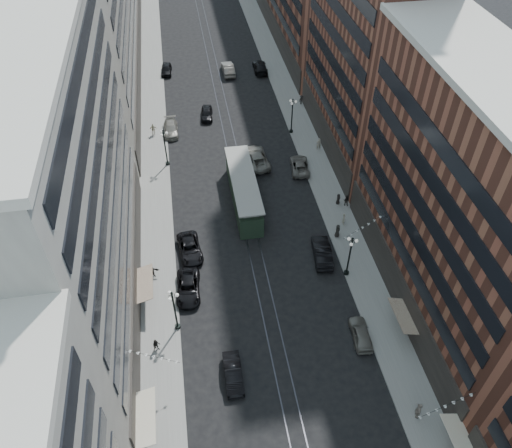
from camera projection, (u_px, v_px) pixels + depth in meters
ground at (230, 139)px, 73.11m from camera, size 220.00×220.00×0.00m
sidewalk_west at (153, 109)px, 78.89m from camera, size 4.00×180.00×0.15m
sidewalk_east at (289, 98)px, 81.49m from camera, size 4.00×180.00×0.15m
rail_west at (218, 104)px, 80.16m from camera, size 0.12×180.00×0.02m
rail_east at (226, 103)px, 80.32m from camera, size 0.12×180.00×0.02m
building_west_mid at (65, 196)px, 42.17m from camera, size 8.00×36.00×28.00m
building_east_mid at (461, 209)px, 44.00m from camera, size 8.00×30.00×24.00m
lamppost_sw_far at (175, 309)px, 47.06m from camera, size 1.03×1.14×5.52m
lamppost_sw_mid at (165, 146)px, 66.32m from camera, size 1.03×1.14×5.52m
lamppost_se_far at (350, 255)px, 52.09m from camera, size 1.03×1.14×5.52m
lamppost_se_mid at (292, 115)px, 72.06m from camera, size 1.03×1.14×5.52m
streetcar at (244, 191)px, 61.74m from camera, size 3.01×13.60×3.76m
car_2 at (188, 288)px, 51.95m from camera, size 2.77×5.39×1.46m
car_4 at (361, 333)px, 47.91m from camera, size 2.03×4.33×1.43m
car_5 at (233, 374)px, 44.81m from camera, size 1.57×4.46×1.47m
pedestrian_2 at (156, 345)px, 46.75m from camera, size 0.79×0.51×1.51m
pedestrian_4 at (418, 411)px, 41.91m from camera, size 0.87×1.24×1.94m
car_7 at (190, 248)px, 56.04m from camera, size 2.96×5.47×1.46m
car_8 at (171, 129)px, 73.69m from camera, size 2.09×5.07×1.47m
car_9 at (166, 69)px, 87.29m from camera, size 2.09×4.50×1.49m
car_10 at (322, 252)px, 55.46m from camera, size 2.40×5.39×1.72m
car_11 at (300, 165)px, 67.25m from camera, size 2.90×5.25×1.39m
car_12 at (260, 67)px, 87.84m from camera, size 2.41×5.59×1.60m
car_13 at (207, 113)px, 76.77m from camera, size 2.16×4.46×1.47m
car_14 at (228, 69)px, 87.12m from camera, size 2.00×5.45×1.78m
pedestrian_5 at (152, 272)px, 53.26m from camera, size 1.56×0.86×1.62m
pedestrian_6 at (153, 129)px, 73.02m from camera, size 1.07×0.52×1.80m
pedestrian_7 at (346, 200)px, 61.73m from camera, size 0.84×0.69×1.52m
pedestrian_8 at (319, 144)px, 70.24m from camera, size 0.70×0.48×1.85m
pedestrian_9 at (301, 100)px, 79.41m from camera, size 1.05×0.76×1.51m
car_extra_0 at (256, 158)px, 68.20m from camera, size 3.45×6.57×1.76m
pedestrian_extra_0 at (338, 231)px, 57.71m from camera, size 0.77×0.95×1.71m
pedestrian_extra_1 at (344, 219)px, 59.26m from camera, size 0.40×0.59×1.58m
pedestrian_extra_2 at (338, 199)px, 61.94m from camera, size 0.70×0.83×1.49m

